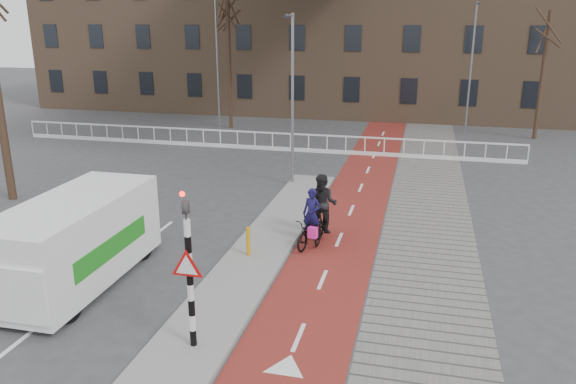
# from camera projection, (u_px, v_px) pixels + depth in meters

# --- Properties ---
(ground) EXTENTS (120.00, 120.00, 0.00)m
(ground) POSITION_uv_depth(u_px,v_px,m) (248.00, 308.00, 13.88)
(ground) COLOR #38383A
(ground) RESTS_ON ground
(bike_lane) EXTENTS (2.50, 60.00, 0.01)m
(bike_lane) POSITION_uv_depth(u_px,v_px,m) (358.00, 195.00, 22.82)
(bike_lane) COLOR maroon
(bike_lane) RESTS_ON ground
(sidewalk) EXTENTS (3.00, 60.00, 0.01)m
(sidewalk) POSITION_uv_depth(u_px,v_px,m) (428.00, 200.00, 22.18)
(sidewalk) COLOR slate
(sidewalk) RESTS_ON ground
(curb_island) EXTENTS (1.80, 16.00, 0.12)m
(curb_island) POSITION_uv_depth(u_px,v_px,m) (265.00, 243.00, 17.73)
(curb_island) COLOR gray
(curb_island) RESTS_ON ground
(traffic_signal) EXTENTS (0.80, 0.80, 3.68)m
(traffic_signal) POSITION_uv_depth(u_px,v_px,m) (189.00, 266.00, 11.55)
(traffic_signal) COLOR black
(traffic_signal) RESTS_ON curb_island
(bollard) EXTENTS (0.12, 0.12, 0.88)m
(bollard) POSITION_uv_depth(u_px,v_px,m) (248.00, 241.00, 16.60)
(bollard) COLOR #CA8B0B
(bollard) RESTS_ON curb_island
(cyclist_near) EXTENTS (1.06, 1.87, 1.86)m
(cyclist_near) POSITION_uv_depth(u_px,v_px,m) (312.00, 227.00, 17.52)
(cyclist_near) COLOR black
(cyclist_near) RESTS_ON bike_lane
(cyclist_far) EXTENTS (0.96, 2.07, 2.17)m
(cyclist_far) POSITION_uv_depth(u_px,v_px,m) (323.00, 213.00, 17.94)
(cyclist_far) COLOR black
(cyclist_far) RESTS_ON bike_lane
(van) EXTENTS (2.25, 5.47, 2.35)m
(van) POSITION_uv_depth(u_px,v_px,m) (75.00, 240.00, 14.89)
(van) COLOR white
(van) RESTS_ON ground
(railing) EXTENTS (28.00, 0.10, 0.99)m
(railing) POSITION_uv_depth(u_px,v_px,m) (255.00, 144.00, 30.70)
(railing) COLOR silver
(railing) RESTS_ON ground
(townhouse_row) EXTENTS (46.00, 10.00, 15.90)m
(townhouse_row) POSITION_uv_depth(u_px,v_px,m) (337.00, 5.00, 41.94)
(townhouse_row) COLOR #7F6047
(townhouse_row) RESTS_ON ground
(tree_mid) EXTENTS (0.23, 0.23, 8.68)m
(tree_mid) POSITION_uv_depth(u_px,v_px,m) (229.00, 60.00, 35.53)
(tree_mid) COLOR #2F1E15
(tree_mid) RESTS_ON ground
(tree_right) EXTENTS (0.24, 0.24, 7.32)m
(tree_right) POSITION_uv_depth(u_px,v_px,m) (542.00, 76.00, 32.38)
(tree_right) COLOR #2F1E15
(tree_right) RESTS_ON ground
(streetlight_near) EXTENTS (0.12, 0.12, 7.08)m
(streetlight_near) POSITION_uv_depth(u_px,v_px,m) (292.00, 103.00, 23.19)
(streetlight_near) COLOR slate
(streetlight_near) RESTS_ON ground
(streetlight_left) EXTENTS (0.12, 0.12, 8.95)m
(streetlight_left) POSITION_uv_depth(u_px,v_px,m) (217.00, 58.00, 35.60)
(streetlight_left) COLOR slate
(streetlight_left) RESTS_ON ground
(streetlight_right) EXTENTS (0.12, 0.12, 7.83)m
(streetlight_right) POSITION_uv_depth(u_px,v_px,m) (471.00, 70.00, 33.83)
(streetlight_right) COLOR slate
(streetlight_right) RESTS_ON ground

